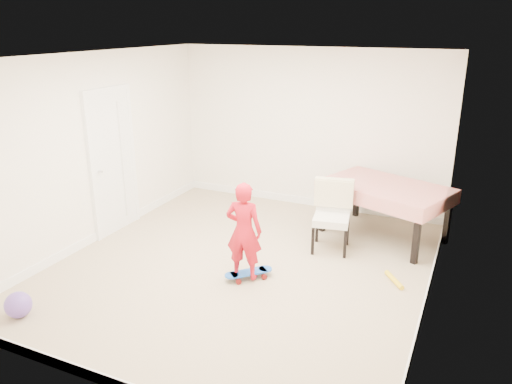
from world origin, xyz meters
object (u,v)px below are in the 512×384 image
at_px(dining_table, 384,211).
at_px(balloon, 18,305).
at_px(child, 244,234).
at_px(skateboard, 249,275).
at_px(dining_chair, 332,217).

distance_m(dining_table, balloon, 4.81).
height_order(dining_table, child, child).
xyz_separation_m(skateboard, balloon, (-1.85, -1.76, 0.09)).
relative_size(dining_chair, skateboard, 1.58).
height_order(dining_chair, skateboard, dining_chair).
relative_size(skateboard, balloon, 2.16).
bearing_deg(dining_table, balloon, -109.22).
bearing_deg(dining_table, dining_chair, -106.95).
bearing_deg(skateboard, dining_table, 11.09).
bearing_deg(balloon, dining_chair, 49.60).
bearing_deg(dining_chair, child, -130.13).
height_order(dining_chair, balloon, dining_chair).
xyz_separation_m(dining_table, child, (-1.27, -1.96, 0.20)).
xyz_separation_m(dining_table, dining_chair, (-0.56, -0.72, 0.08)).
distance_m(skateboard, balloon, 2.56).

